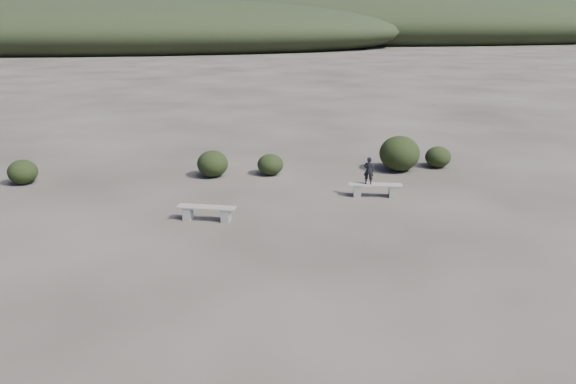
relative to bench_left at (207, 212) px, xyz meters
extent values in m
plane|color=#2F2924|center=(1.91, -4.22, -0.28)|extent=(1200.00, 1200.00, 0.00)
cube|color=gray|center=(-0.60, 0.16, -0.08)|extent=(0.34, 0.42, 0.42)
cube|color=gray|center=(0.60, -0.16, -0.08)|extent=(0.34, 0.42, 0.42)
cube|color=gray|center=(0.00, 0.00, 0.16)|extent=(1.91, 0.85, 0.05)
cube|color=gray|center=(5.30, 1.90, -0.07)|extent=(0.33, 0.41, 0.42)
cube|color=gray|center=(6.54, 1.67, -0.07)|extent=(0.33, 0.41, 0.42)
cube|color=gray|center=(5.92, 1.78, 0.16)|extent=(1.94, 0.73, 0.05)
imported|color=black|center=(5.66, 1.83, 0.68)|extent=(0.42, 0.34, 0.99)
ellipsoid|color=black|center=(0.07, 4.99, 0.25)|extent=(1.24, 1.24, 1.06)
ellipsoid|color=black|center=(2.40, 5.02, 0.14)|extent=(1.06, 1.06, 0.85)
ellipsoid|color=black|center=(7.78, 5.09, 0.45)|extent=(1.67, 1.67, 1.46)
ellipsoid|color=black|center=(9.57, 5.41, 0.17)|extent=(1.08, 1.08, 0.90)
ellipsoid|color=black|center=(-7.17, 4.77, 0.19)|extent=(1.11, 1.11, 0.94)
ellipsoid|color=black|center=(-23.09, 85.78, 2.42)|extent=(110.00, 40.00, 12.00)
ellipsoid|color=black|center=(36.91, 105.78, 2.87)|extent=(120.00, 44.00, 14.00)
ellipsoid|color=#323C31|center=(1.91, 155.78, 5.12)|extent=(190.00, 64.00, 24.00)
ellipsoid|color=slate|center=(71.91, 295.78, 9.62)|extent=(340.00, 110.00, 44.00)
ellipsoid|color=#919BA4|center=(-28.09, 395.78, 12.32)|extent=(460.00, 140.00, 56.00)
camera|label=1|loc=(0.84, -16.91, 6.10)|focal=35.00mm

